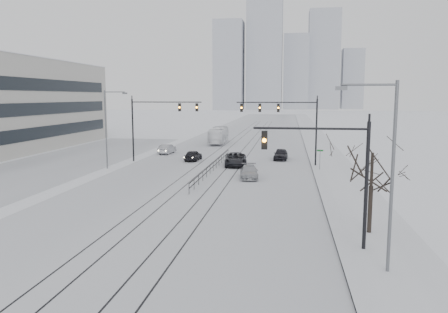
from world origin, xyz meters
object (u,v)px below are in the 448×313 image
Objects in this scene: sedan_sb_outer at (167,149)px; bare_tree at (372,161)px; sedan_sb_inner at (193,155)px; sedan_nb_front at (236,159)px; traffic_mast_near at (336,167)px; sedan_nb_right at (249,172)px; box_truck at (219,135)px; sedan_nb_far at (281,154)px.

bare_tree is at bearing 126.74° from sedan_sb_outer.
sedan_nb_front reaches higher than sedan_sb_inner.
traffic_mast_near reaches higher than bare_tree.
sedan_sb_outer is 0.96× the size of sedan_nb_right.
traffic_mast_near reaches higher than sedan_sb_outer.
box_truck is at bearing -85.93° from sedan_sb_inner.
sedan_nb_right is (2.35, -7.92, -0.13)m from sedan_nb_front.
sedan_nb_far reaches higher than sedan_sb_outer.
sedan_nb_right is at bearing 131.76° from sedan_sb_outer.
traffic_mast_near is at bearing -79.64° from sedan_nb_front.
box_truck is at bearing 98.05° from sedan_nb_right.
sedan_nb_front is 7.89m from sedan_nb_far.
sedan_nb_far is (2.93, 13.78, 0.09)m from sedan_nb_right.
bare_tree is 41.54m from sedan_sb_outer.
traffic_mast_near is 21.64m from sedan_nb_right.
sedan_nb_right is at bearing 107.60° from traffic_mast_near.
sedan_nb_far is (5.29, 5.86, -0.05)m from sedan_nb_front.
bare_tree is 19.79m from sedan_nb_right.
sedan_nb_front is 0.54× the size of box_truck.
bare_tree is 1.52× the size of sedan_sb_inner.
box_truck is (-6.04, 24.54, 0.66)m from sedan_nb_front.
sedan_sb_inner reaches higher than sedan_nb_right.
sedan_sb_inner is 6.86m from sedan_nb_front.
traffic_mast_near is at bearing -78.85° from sedan_nb_right.
traffic_mast_near is 1.15× the size of bare_tree.
sedan_nb_right is 1.04× the size of sedan_nb_far.
bare_tree is at bearing 51.24° from traffic_mast_near.
sedan_nb_right is at bearing 117.11° from bare_tree.
sedan_sb_inner is at bearing 120.03° from sedan_nb_right.
sedan_nb_front reaches higher than sedan_nb_right.
sedan_nb_far is at bearing 171.28° from sedan_sb_outer.
traffic_mast_near reaches higher than sedan_sb_inner.
box_truck is (5.20, 14.98, 0.74)m from sedan_sb_outer.
sedan_sb_outer is 0.99× the size of sedan_nb_far.
bare_tree is at bearing -72.99° from sedan_nb_front.
bare_tree is at bearing 124.95° from sedan_sb_inner.
sedan_sb_inner is (-17.18, 28.55, -3.81)m from bare_tree.
sedan_nb_front is 1.31× the size of sedan_nb_far.
box_truck is (-14.83, 52.74, -3.12)m from traffic_mast_near.
traffic_mast_near is 1.26× the size of sedan_nb_front.
box_truck is (-17.24, 49.74, -3.05)m from bare_tree.
traffic_mast_near is at bearing 104.04° from box_truck.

